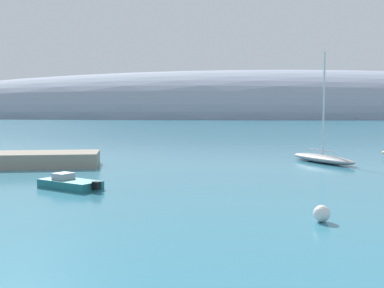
% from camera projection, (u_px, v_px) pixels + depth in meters
% --- Properties ---
extents(distant_ridge, '(341.46, 64.18, 35.63)m').
position_uv_depth(distant_ridge, '(276.00, 117.00, 192.59)').
color(distant_ridge, '#8E99AD').
rests_on(distant_ridge, ground).
extents(sailboat_grey_outer_mooring, '(5.29, 8.02, 9.88)m').
position_uv_depth(sailboat_grey_outer_mooring, '(323.00, 158.00, 45.32)').
color(sailboat_grey_outer_mooring, gray).
rests_on(sailboat_grey_outer_mooring, water).
extents(motorboat_teal_foreground, '(4.45, 3.78, 0.94)m').
position_uv_depth(motorboat_teal_foreground, '(70.00, 183.00, 31.63)').
color(motorboat_teal_foreground, '#1E6B70').
rests_on(motorboat_teal_foreground, water).
extents(mooring_buoy_white, '(0.77, 0.77, 0.77)m').
position_uv_depth(mooring_buoy_white, '(322.00, 214.00, 22.69)').
color(mooring_buoy_white, silver).
rests_on(mooring_buoy_white, water).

